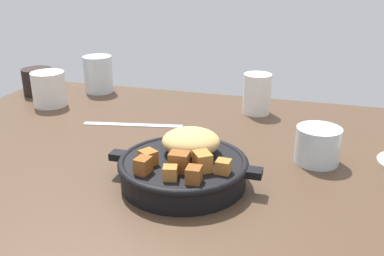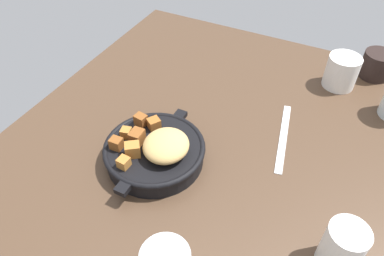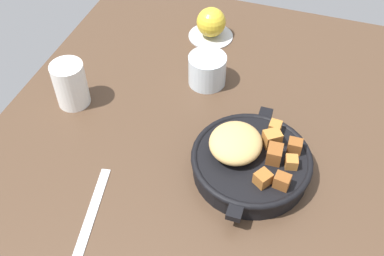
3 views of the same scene
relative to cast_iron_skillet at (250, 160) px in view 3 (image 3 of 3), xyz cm
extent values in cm
cube|color=#473323|center=(-3.21, 7.15, -4.29)|extent=(114.37, 86.39, 2.40)
cylinder|color=black|center=(-0.08, -0.27, -1.02)|extent=(20.24, 20.24, 4.14)
torus|color=black|center=(-0.08, -0.27, 0.72)|extent=(21.03, 21.03, 1.20)
cube|color=black|center=(11.25, -0.27, 0.43)|extent=(2.64, 2.40, 1.20)
cube|color=black|center=(-11.41, -0.27, 0.43)|extent=(2.64, 2.40, 1.20)
ellipsoid|color=tan|center=(0.29, 2.84, 3.10)|extent=(9.63, 9.09, 4.10)
cube|color=brown|center=(0.42, -3.88, 2.53)|extent=(3.07, 2.58, 2.97)
cube|color=brown|center=(3.56, -6.83, 2.24)|extent=(2.18, 2.46, 2.38)
cube|color=#935623|center=(-4.91, -3.11, 2.19)|extent=(3.31, 3.26, 2.28)
cube|color=#A86B2D|center=(6.99, -2.74, 2.08)|extent=(2.26, 2.21, 2.06)
cube|color=brown|center=(-4.54, -6.15, 2.29)|extent=(2.38, 2.74, 2.47)
cube|color=#A86B2D|center=(0.00, -6.90, 2.07)|extent=(2.44, 2.42, 2.04)
cube|color=#A86B2D|center=(3.76, -2.79, 2.51)|extent=(3.61, 3.74, 2.91)
cylinder|color=#B7BABF|center=(36.40, 18.02, -2.79)|extent=(10.56, 10.56, 0.60)
sphere|color=gold|center=(36.40, 18.02, 0.93)|extent=(6.84, 6.84, 6.84)
cube|color=silver|center=(-18.69, 22.05, -2.91)|extent=(21.98, 5.67, 0.36)
cylinder|color=silver|center=(20.51, 14.07, 0.20)|extent=(7.94, 7.94, 6.57)
cylinder|color=white|center=(6.11, 37.93, 1.64)|extent=(6.49, 6.49, 9.45)
camera|label=1|loc=(18.89, -60.37, 31.06)|focal=40.76mm
camera|label=2|loc=(42.09, 29.38, 54.97)|focal=34.03mm
camera|label=3|loc=(-50.16, -6.14, 61.36)|focal=42.51mm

